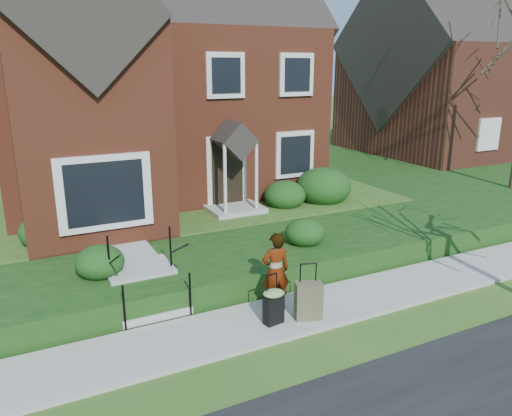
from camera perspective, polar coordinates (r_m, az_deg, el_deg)
ground at (r=10.36m, az=4.13°, el=-12.22°), size 120.00×120.00×0.00m
sidewalk at (r=10.34m, az=4.13°, el=-12.02°), size 60.00×1.60×0.08m
terrace at (r=21.14m, az=-1.69°, el=3.49°), size 44.00×20.00×0.60m
walkway at (r=13.67m, az=-15.98°, el=-2.78°), size 1.20×6.00×0.06m
main_house at (r=17.98m, az=-12.73°, el=16.85°), size 10.40×10.20×9.40m
neighbour_house at (r=28.00m, az=21.87°, el=15.68°), size 9.40×8.00×9.20m
front_steps at (r=10.84m, az=-12.58°, el=-8.45°), size 1.40×2.02×1.50m
foundation_shrubs at (r=14.54m, az=-0.75°, el=0.93°), size 9.96×4.59×1.25m
woman at (r=10.15m, az=2.25°, el=-7.21°), size 0.64×0.46×1.63m
suitcase_black at (r=9.74m, az=2.03°, el=-10.98°), size 0.47×0.40×1.01m
suitcase_olive at (r=9.97m, az=6.02°, el=-10.47°), size 0.59×0.44×1.13m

